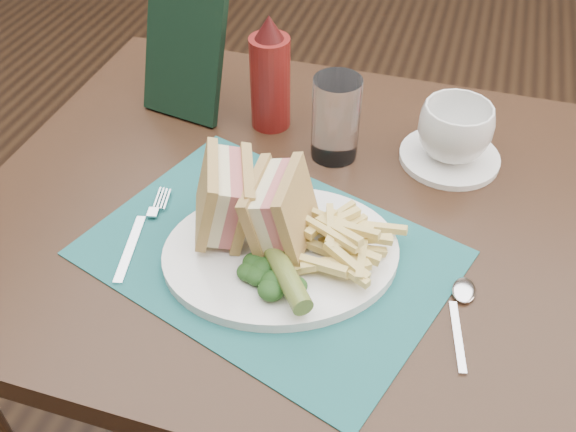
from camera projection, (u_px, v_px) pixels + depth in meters
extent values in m
plane|color=black|center=(347.00, 290.00, 1.76)|extent=(7.00, 7.00, 0.00)
cube|color=#1B5858|center=(269.00, 253.00, 0.83)|extent=(0.52, 0.44, 0.00)
cylinder|color=#566928|center=(284.00, 272.00, 0.75)|extent=(0.09, 0.11, 0.03)
cylinder|color=white|center=(449.00, 157.00, 0.97)|extent=(0.19, 0.19, 0.01)
imported|color=white|center=(455.00, 131.00, 0.94)|extent=(0.13, 0.13, 0.09)
cylinder|color=white|center=(336.00, 119.00, 0.94)|extent=(0.08, 0.08, 0.13)
cube|color=black|center=(184.00, 49.00, 1.00)|extent=(0.15, 0.10, 0.22)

